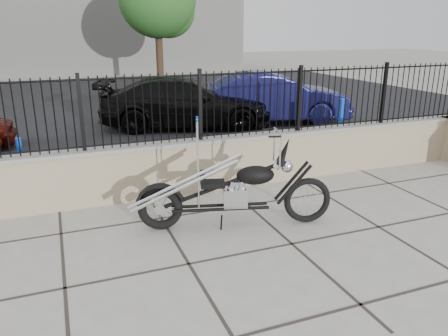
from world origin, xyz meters
The scene contains 11 objects.
ground_plane centered at (0.00, 0.00, 0.00)m, with size 90.00×90.00×0.00m, color #99968E.
parking_lot centered at (0.00, 12.50, 0.00)m, with size 30.00×30.00×0.00m, color black.
retaining_wall centered at (0.00, 2.50, 0.48)m, with size 14.00×0.36×0.96m, color gray.
iron_fence centered at (0.00, 2.50, 1.56)m, with size 14.00×0.08×1.20m, color black.
background_building centered at (0.00, 26.50, 4.00)m, with size 22.00×6.00×8.00m, color beige.
chopper_motorcycle centered at (0.93, 0.86, 0.84)m, with size 2.78×0.49×1.67m, color black, non-canonical shape.
car_black centered at (2.26, 7.74, 0.74)m, with size 2.06×5.07×1.47m, color black.
car_blue centered at (4.97, 7.42, 0.78)m, with size 1.65×4.73×1.56m, color #11113E.
bollard_a centered at (-2.10, 4.17, 0.44)m, with size 0.11×0.11×0.88m, color #0B43AA.
bollard_b centered at (1.76, 5.02, 0.43)m, with size 0.10×0.10×0.86m, color blue.
bollard_c centered at (5.54, 4.62, 0.56)m, with size 0.14×0.14×1.13m, color #0B14B2.
Camera 1 is at (-1.36, -4.75, 2.89)m, focal length 35.00 mm.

